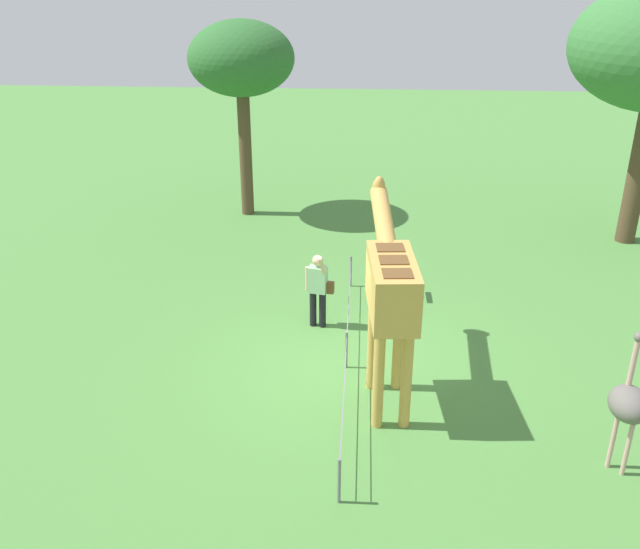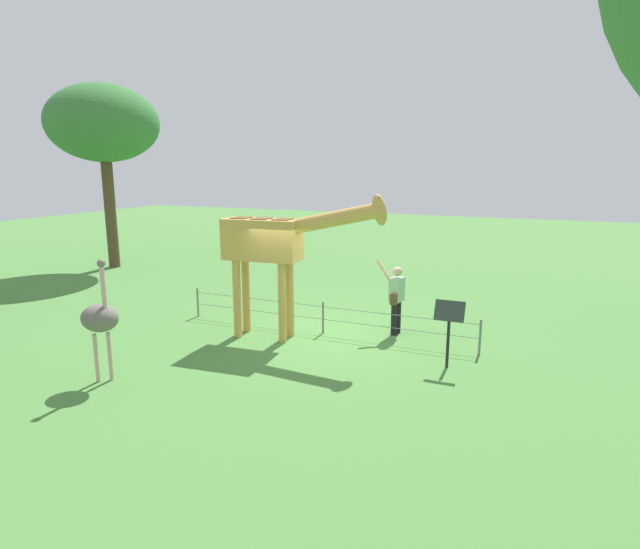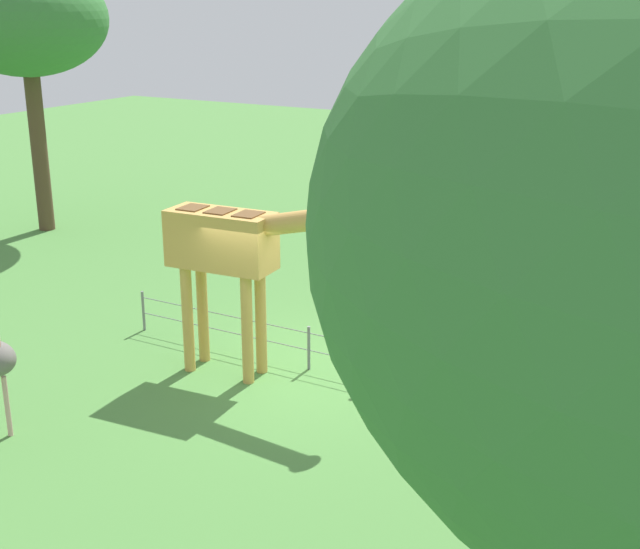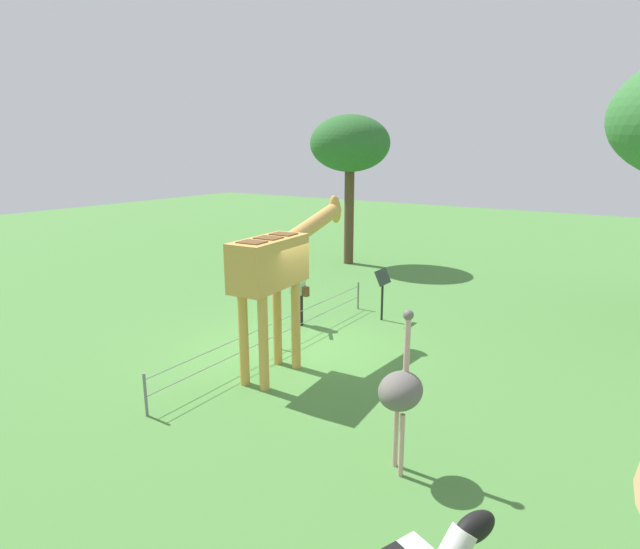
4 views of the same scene
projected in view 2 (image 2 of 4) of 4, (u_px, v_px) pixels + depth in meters
ground_plane at (319, 336)px, 11.84m from camera, size 60.00×60.00×0.00m
giraffe at (275, 245)px, 11.30m from camera, size 3.69×0.83×3.29m
visitor at (396, 296)px, 11.82m from camera, size 0.65×0.59×1.74m
ostrich at (100, 318)px, 9.14m from camera, size 0.70×0.56×2.25m
tree_west at (103, 124)px, 18.80m from camera, size 3.98×3.98×6.71m
info_sign at (449, 320)px, 9.82m from camera, size 0.56×0.21×1.32m
wire_fence at (323, 316)px, 11.96m from camera, size 7.05×0.05×0.75m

